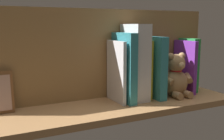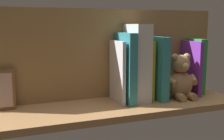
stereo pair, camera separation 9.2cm
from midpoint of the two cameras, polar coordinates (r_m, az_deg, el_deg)
The scene contains 10 objects.
ground_plane at distance 94.74cm, azimuth 2.80°, elevation -7.90°, with size 93.41×25.60×2.20cm, color #A87A4C.
shelf_back_panel at distance 100.81cm, azimuth 0.52°, elevation 3.36°, with size 93.41×1.50×32.89cm, color olive.
book_0 at distance 115.17cm, azimuth 19.27°, elevation 0.78°, with size 3.00×9.87×21.69cm, color green.
book_1 at distance 112.32cm, azimuth 18.50°, elevation 0.42°, with size 1.60×12.52×20.96cm, color purple.
teddy_bear at distance 105.70cm, azimuth 16.66°, elevation -1.75°, with size 13.54×10.78×16.68cm.
book_2 at distance 102.25cm, azimuth 11.80°, elevation 0.42°, with size 3.13×14.19×22.89cm, color teal.
book_3 at distance 102.31cm, azimuth 9.76°, elevation 0.07°, with size 1.69×10.53×21.42cm, color yellow.
dictionary_thick_white at distance 98.66cm, azimuth 7.96°, elevation 1.54°, with size 5.66×12.83×27.44cm, color silver.
book_4 at distance 96.06cm, azimuth 5.52°, elevation 0.47°, with size 2.83×14.34×24.44cm, color teal.
book_5 at distance 95.78cm, azimuth 3.85°, elevation -0.37°, with size 1.22×12.92×21.66cm, color silver.
Camera 2 is at (31.49, 84.94, 27.01)cm, focal length 43.62 mm.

